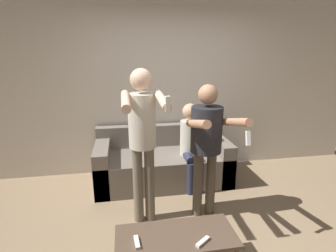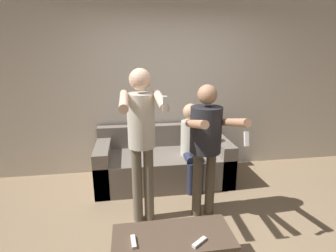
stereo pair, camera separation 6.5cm
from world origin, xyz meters
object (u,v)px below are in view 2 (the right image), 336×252
remote_near (199,242)px  remote_far (133,242)px  couch (163,163)px  person_standing_left (142,131)px  person_seated (191,142)px  person_standing_right (206,137)px  coffee_table (173,239)px

remote_near → remote_far: bearing=170.7°
couch → person_standing_left: (-0.35, -0.95, 0.80)m
remote_near → couch: bearing=91.3°
couch → remote_far: bearing=-105.2°
person_standing_left → remote_near: bearing=-66.7°
person_standing_left → remote_far: bearing=-99.0°
couch → remote_far: 1.85m
person_seated → person_standing_right: bearing=-91.7°
person_seated → couch: bearing=151.3°
couch → remote_near: (0.04, -1.87, 0.12)m
person_standing_left → person_standing_right: 0.71m
coffee_table → remote_near: (0.19, -0.13, 0.05)m
person_seated → remote_far: 1.82m
coffee_table → remote_far: 0.34m
person_standing_right → person_seated: bearing=88.3°
person_standing_right → remote_far: person_standing_right is taller
coffee_table → remote_near: size_ratio=7.18×
couch → person_seated: size_ratio=1.61×
person_seated → remote_far: person_seated is taller
person_seated → remote_near: person_seated is taller
couch → person_seated: (0.38, -0.21, 0.38)m
couch → remote_near: bearing=-88.7°
couch → coffee_table: couch is taller
person_standing_right → person_seated: size_ratio=1.30×
couch → remote_near: size_ratio=13.55×
remote_near → coffee_table: bearing=146.0°
person_seated → coffee_table: size_ratio=1.17×
remote_near → person_standing_left: bearing=113.3°
coffee_table → person_standing_right: bearing=57.4°
person_standing_left → coffee_table: (0.20, -0.79, -0.74)m
coffee_table → remote_far: size_ratio=6.70×
remote_near → remote_far: size_ratio=0.93×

